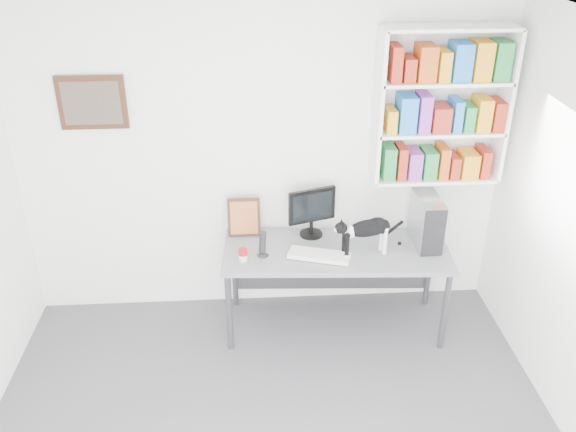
{
  "coord_description": "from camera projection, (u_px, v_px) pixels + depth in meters",
  "views": [
    {
      "loc": [
        -0.09,
        -2.65,
        3.31
      ],
      "look_at": [
        0.18,
        1.53,
        1.1
      ],
      "focal_mm": 38.0,
      "sensor_mm": 36.0,
      "label": 1
    }
  ],
  "objects": [
    {
      "name": "leaning_print",
      "position": [
        244.0,
        217.0,
        5.09
      ],
      "size": [
        0.27,
        0.11,
        0.34
      ],
      "primitive_type": "cube",
      "rotation": [
        0.0,
        0.0,
        0.0
      ],
      "color": "#3F2214",
      "rests_on": "desk"
    },
    {
      "name": "monitor",
      "position": [
        312.0,
        212.0,
        5.05
      ],
      "size": [
        0.45,
        0.31,
        0.44
      ],
      "primitive_type": "cube",
      "rotation": [
        0.0,
        0.0,
        0.32
      ],
      "color": "black",
      "rests_on": "desk"
    },
    {
      "name": "desk",
      "position": [
        334.0,
        288.0,
        5.12
      ],
      "size": [
        1.87,
        0.82,
        0.76
      ],
      "primitive_type": "cube",
      "rotation": [
        0.0,
        0.0,
        -0.06
      ],
      "color": "gray",
      "rests_on": "room"
    },
    {
      "name": "soup_can",
      "position": [
        243.0,
        255.0,
        4.77
      ],
      "size": [
        0.08,
        0.08,
        0.1
      ],
      "primitive_type": "cylinder",
      "rotation": [
        0.0,
        0.0,
        0.07
      ],
      "color": "red",
      "rests_on": "desk"
    },
    {
      "name": "wall_art",
      "position": [
        92.0,
        103.0,
        4.67
      ],
      "size": [
        0.52,
        0.04,
        0.42
      ],
      "primitive_type": "cube",
      "color": "#3F2214",
      "rests_on": "room"
    },
    {
      "name": "keyboard",
      "position": [
        319.0,
        255.0,
        4.83
      ],
      "size": [
        0.52,
        0.32,
        0.04
      ],
      "primitive_type": "cube",
      "rotation": [
        0.0,
        0.0,
        -0.3
      ],
      "color": "silver",
      "rests_on": "desk"
    },
    {
      "name": "cat",
      "position": [
        366.0,
        237.0,
        4.79
      ],
      "size": [
        0.55,
        0.27,
        0.33
      ],
      "primitive_type": null,
      "rotation": [
        0.0,
        0.0,
        0.25
      ],
      "color": "black",
      "rests_on": "desk"
    },
    {
      "name": "speaker",
      "position": [
        263.0,
        243.0,
        4.81
      ],
      "size": [
        0.13,
        0.13,
        0.22
      ],
      "primitive_type": "cylinder",
      "rotation": [
        0.0,
        0.0,
        -0.44
      ],
      "color": "black",
      "rests_on": "desk"
    },
    {
      "name": "bookshelf",
      "position": [
        442.0,
        107.0,
        4.74
      ],
      "size": [
        1.03,
        0.28,
        1.24
      ],
      "primitive_type": "cube",
      "color": "white",
      "rests_on": "room"
    },
    {
      "name": "room",
      "position": [
        273.0,
        308.0,
        3.26
      ],
      "size": [
        4.01,
        4.01,
        2.7
      ],
      "color": "#4B4A4F",
      "rests_on": "ground"
    },
    {
      "name": "pc_tower",
      "position": [
        426.0,
        221.0,
        4.93
      ],
      "size": [
        0.19,
        0.42,
        0.42
      ],
      "primitive_type": "cube",
      "rotation": [
        0.0,
        0.0,
        0.01
      ],
      "color": "#AFAFB3",
      "rests_on": "desk"
    }
  ]
}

